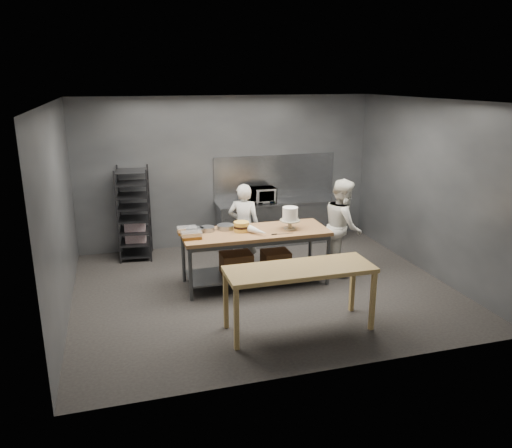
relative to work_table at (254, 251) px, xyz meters
The scene contains 16 objects.
ground 0.64m from the work_table, 73.23° to the right, with size 6.00×6.00×0.00m, color black.
back_wall 2.42m from the work_table, 87.96° to the left, with size 6.00×0.04×3.00m, color #4C4F54.
work_table is the anchor object (origin of this frame).
near_counter 1.72m from the work_table, 85.12° to the right, with size 2.00×0.70×0.90m.
back_counter 2.20m from the work_table, 60.60° to the left, with size 2.60×0.60×0.90m.
splashback_panel 2.58m from the work_table, 64.02° to the left, with size 2.60×0.02×0.90m, color slate.
speed_rack 2.61m from the work_table, 134.94° to the left, with size 0.67×0.71×1.75m.
chef_behind 0.81m from the work_table, 87.96° to the left, with size 0.56×0.37×1.55m, color white.
chef_right 1.66m from the work_table, ahead, with size 0.81×0.63×1.67m, color white.
microwave 2.09m from the work_table, 70.03° to the left, with size 0.54×0.37×0.30m, color black.
frosted_cake_stand 0.83m from the work_table, ahead, with size 0.34×0.34×0.37m.
layer_cake 0.48m from the work_table, behind, with size 0.25×0.25×0.16m.
cake_pans 0.83m from the work_table, 165.31° to the left, with size 0.81×0.34×0.07m.
piping_bag 0.47m from the work_table, 90.44° to the right, with size 0.12×0.12×0.38m, color white.
offset_spatula 0.57m from the work_table, 42.17° to the right, with size 0.36×0.02×0.02m.
pastry_clamshells 1.14m from the work_table, behind, with size 0.34×0.49×0.11m.
Camera 1 is at (-2.21, -7.23, 3.32)m, focal length 35.00 mm.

